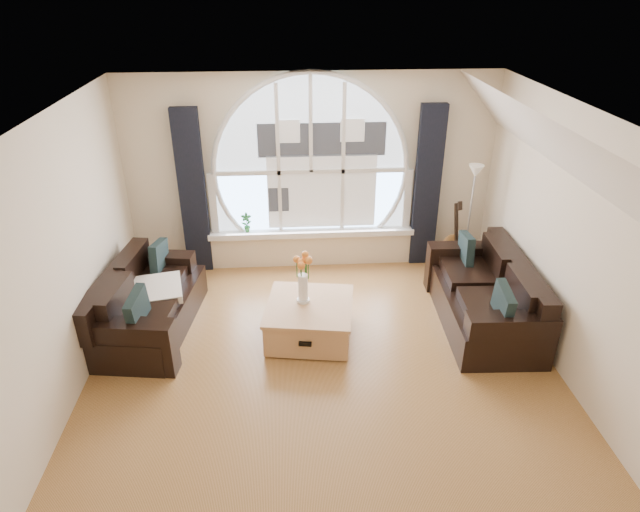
{
  "coord_description": "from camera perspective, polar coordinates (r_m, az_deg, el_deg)",
  "views": [
    {
      "loc": [
        -0.36,
        -4.34,
        3.82
      ],
      "look_at": [
        0.0,
        0.9,
        1.05
      ],
      "focal_mm": 30.59,
      "sensor_mm": 36.0,
      "label": 1
    }
  ],
  "objects": [
    {
      "name": "vase_flowers",
      "position": [
        6.09,
        -1.81,
        -1.66
      ],
      "size": [
        0.24,
        0.24,
        0.7
      ],
      "primitive_type": "cube",
      "color": "white",
      "rests_on": "coffee_chest"
    },
    {
      "name": "attic_slope",
      "position": [
        5.25,
        25.77,
        8.78
      ],
      "size": [
        0.92,
        5.5,
        0.72
      ],
      "primitive_type": "cube",
      "color": "silver",
      "rests_on": "ground"
    },
    {
      "name": "wall_back",
      "position": [
        7.52,
        -0.97,
        8.61
      ],
      "size": [
        5.0,
        0.01,
        2.7
      ],
      "primitive_type": "cube",
      "color": "beige",
      "rests_on": "ground"
    },
    {
      "name": "throw_blanket",
      "position": [
        6.66,
        -16.66,
        -3.41
      ],
      "size": [
        0.65,
        0.65,
        0.1
      ],
      "primitive_type": "cube",
      "rotation": [
        0.0,
        0.0,
        0.2
      ],
      "color": "silver",
      "rests_on": "sofa_left"
    },
    {
      "name": "arched_window",
      "position": [
        7.41,
        -0.97,
        10.54
      ],
      "size": [
        2.6,
        0.06,
        2.15
      ],
      "primitive_type": "cube",
      "color": "silver",
      "rests_on": "wall_back"
    },
    {
      "name": "ground",
      "position": [
        5.79,
        0.62,
        -13.45
      ],
      "size": [
        5.0,
        5.5,
        0.01
      ],
      "primitive_type": "cube",
      "color": "brown",
      "rests_on": "ground"
    },
    {
      "name": "sofa_left",
      "position": [
        6.69,
        -17.55,
        -4.39
      ],
      "size": [
        1.13,
        1.89,
        0.79
      ],
      "primitive_type": "cube",
      "rotation": [
        0.0,
        0.0,
        -0.14
      ],
      "color": "black",
      "rests_on": "ground"
    },
    {
      "name": "curtain_left",
      "position": [
        7.57,
        -13.17,
        6.39
      ],
      "size": [
        0.35,
        0.12,
        2.3
      ],
      "primitive_type": "cube",
      "color": "black",
      "rests_on": "ground"
    },
    {
      "name": "potted_plant",
      "position": [
        7.68,
        -7.7,
        3.48
      ],
      "size": [
        0.16,
        0.12,
        0.28
      ],
      "primitive_type": "imported",
      "rotation": [
        0.0,
        0.0,
        0.11
      ],
      "color": "#1E6023",
      "rests_on": "window_sill"
    },
    {
      "name": "coffee_chest",
      "position": [
        6.34,
        -1.09,
        -6.59
      ],
      "size": [
        1.11,
        1.11,
        0.48
      ],
      "primitive_type": "cube",
      "rotation": [
        0.0,
        0.0,
        -0.15
      ],
      "color": "#A47449",
      "rests_on": "ground"
    },
    {
      "name": "wall_left",
      "position": [
        5.44,
        -26.61,
        -2.45
      ],
      "size": [
        0.01,
        5.5,
        2.7
      ],
      "primitive_type": "cube",
      "color": "beige",
      "rests_on": "ground"
    },
    {
      "name": "guitar",
      "position": [
        7.89,
        13.81,
        2.27
      ],
      "size": [
        0.41,
        0.33,
        1.06
      ],
      "primitive_type": "cube",
      "rotation": [
        0.0,
        0.0,
        0.28
      ],
      "color": "brown",
      "rests_on": "ground"
    },
    {
      "name": "sofa_right",
      "position": [
        6.77,
        16.76,
        -3.85
      ],
      "size": [
        1.02,
        1.92,
        0.84
      ],
      "primitive_type": "cube",
      "rotation": [
        0.0,
        0.0,
        -0.04
      ],
      "color": "black",
      "rests_on": "ground"
    },
    {
      "name": "window_frame",
      "position": [
        7.38,
        -0.96,
        10.47
      ],
      "size": [
        2.76,
        0.08,
        2.15
      ],
      "primitive_type": "cube",
      "color": "white",
      "rests_on": "wall_back"
    },
    {
      "name": "neighbor_house",
      "position": [
        7.44,
        0.21,
        9.61
      ],
      "size": [
        1.7,
        0.02,
        1.5
      ],
      "primitive_type": "cube",
      "color": "silver",
      "rests_on": "wall_back"
    },
    {
      "name": "curtain_right",
      "position": [
        7.72,
        11.13,
        7.02
      ],
      "size": [
        0.35,
        0.12,
        2.3
      ],
      "primitive_type": "cube",
      "color": "black",
      "rests_on": "ground"
    },
    {
      "name": "wall_right",
      "position": [
        5.76,
        26.36,
        -0.73
      ],
      "size": [
        0.01,
        5.5,
        2.7
      ],
      "primitive_type": "cube",
      "color": "beige",
      "rests_on": "ground"
    },
    {
      "name": "ceiling",
      "position": [
        4.5,
        0.8,
        13.38
      ],
      "size": [
        5.0,
        5.5,
        0.01
      ],
      "primitive_type": "cube",
      "color": "silver",
      "rests_on": "ground"
    },
    {
      "name": "window_sill",
      "position": [
        7.75,
        -0.88,
        2.48
      ],
      "size": [
        2.9,
        0.22,
        0.08
      ],
      "primitive_type": "cube",
      "color": "white",
      "rests_on": "wall_back"
    },
    {
      "name": "floor_lamp",
      "position": [
        7.63,
        15.3,
        3.44
      ],
      "size": [
        0.24,
        0.24,
        1.6
      ],
      "primitive_type": "cube",
      "color": "#B2B2B2",
      "rests_on": "ground"
    }
  ]
}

